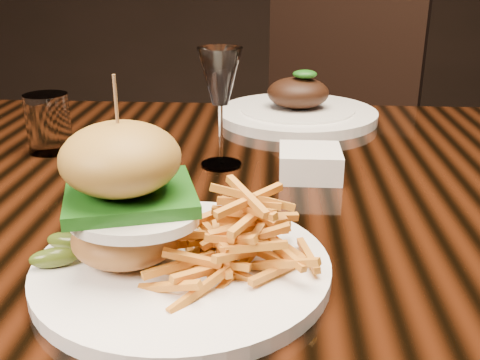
# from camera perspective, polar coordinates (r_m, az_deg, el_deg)

# --- Properties ---
(dining_table) EXTENTS (1.60, 0.90, 0.75)m
(dining_table) POSITION_cam_1_polar(r_m,az_deg,el_deg) (0.79, 2.97, -5.52)
(dining_table) COLOR black
(dining_table) RESTS_ON ground
(burger_plate) EXTENTS (0.28, 0.28, 0.19)m
(burger_plate) POSITION_cam_1_polar(r_m,az_deg,el_deg) (0.52, -6.44, -4.72)
(burger_plate) COLOR white
(burger_plate) RESTS_ON dining_table
(ramekin) EXTENTS (0.10, 0.10, 0.04)m
(ramekin) POSITION_cam_1_polar(r_m,az_deg,el_deg) (0.78, 7.12, 1.74)
(ramekin) COLOR white
(ramekin) RESTS_ON dining_table
(wine_glass) EXTENTS (0.06, 0.06, 0.17)m
(wine_glass) POSITION_cam_1_polar(r_m,az_deg,el_deg) (0.78, -2.03, 10.02)
(wine_glass) COLOR white
(wine_glass) RESTS_ON dining_table
(water_tumbler) EXTENTS (0.07, 0.07, 0.09)m
(water_tumbler) POSITION_cam_1_polar(r_m,az_deg,el_deg) (0.92, -18.88, 5.48)
(water_tumbler) COLOR white
(water_tumbler) RESTS_ON dining_table
(far_dish) EXTENTS (0.30, 0.30, 0.10)m
(far_dish) POSITION_cam_1_polar(r_m,az_deg,el_deg) (1.06, 5.85, 7.10)
(far_dish) COLOR white
(far_dish) RESTS_ON dining_table
(chair_far) EXTENTS (0.61, 0.61, 0.95)m
(chair_far) POSITION_cam_1_polar(r_m,az_deg,el_deg) (1.66, 8.77, 3.98)
(chair_far) COLOR black
(chair_far) RESTS_ON ground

